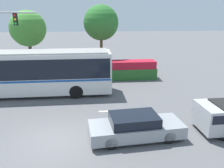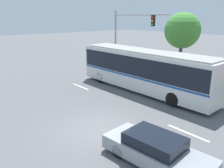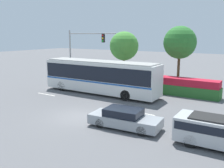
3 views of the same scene
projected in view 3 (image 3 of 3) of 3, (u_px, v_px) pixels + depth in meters
ground_plane at (79, 116)px, 18.31m from camera, size 140.00×140.00×0.00m
city_bus at (100, 75)px, 25.12m from camera, size 12.50×2.76×3.34m
sedan_foreground at (125, 119)px, 15.99m from camera, size 4.77×2.18×1.26m
suv_left_lane at (223, 131)px, 13.05m from camera, size 4.90×2.06×1.60m
traffic_light_pole at (81, 49)px, 28.63m from camera, size 6.52×0.24×6.41m
flowering_hedge at (171, 86)px, 25.18m from camera, size 9.45×1.50×1.72m
street_tree_left at (124, 46)px, 31.68m from camera, size 3.66×3.66×6.32m
street_tree_centre at (180, 43)px, 26.94m from camera, size 3.53×3.53×6.84m
lane_stripe_near at (46, 94)px, 25.03m from camera, size 2.40×0.16×0.01m
lane_stripe_mid at (140, 113)px, 19.11m from camera, size 2.40×0.16×0.01m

